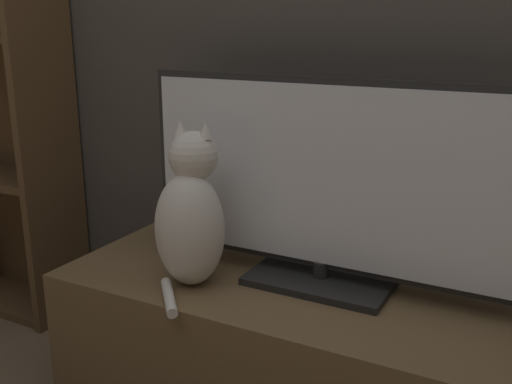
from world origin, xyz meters
name	(u,v)px	position (x,y,z in m)	size (l,w,h in m)	color
tv_stand	(289,352)	(0.00, 0.92, 0.20)	(1.33, 0.53, 0.41)	brown
tv	(324,186)	(0.06, 0.98, 0.69)	(1.06, 0.24, 0.57)	black
cat	(191,217)	(-0.25, 0.82, 0.60)	(0.21, 0.32, 0.45)	silver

